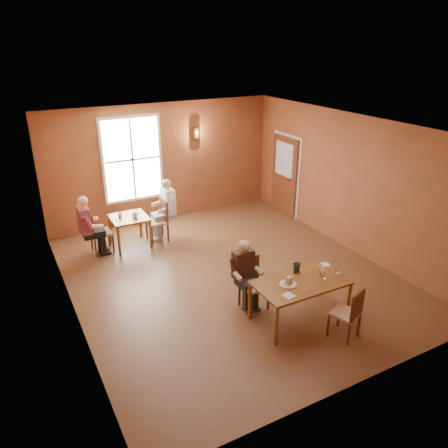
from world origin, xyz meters
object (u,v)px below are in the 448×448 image
chair_diner_white (157,221)px  chair_diner_maroon (101,232)px  chair_empty (345,312)px  second_table (130,231)px  diner_white (157,213)px  main_table (299,300)px  diner_maroon (99,224)px  chair_diner_main (254,285)px  diner_main (255,279)px

chair_diner_white → chair_diner_maroon: size_ratio=1.00×
chair_empty → chair_diner_white: (-1.37, 4.86, 0.04)m
second_table → diner_white: diner_white is taller
chair_empty → second_table: 5.26m
chair_diner_maroon → main_table: bearing=29.3°
diner_maroon → chair_diner_main: bearing=27.9°
chair_diner_white → diner_white: bearing=-90.0°
chair_diner_main → diner_maroon: diner_maroon is taller
chair_empty → diner_white: diner_white is taller
second_table → chair_diner_white: (0.65, 0.00, 0.13)m
main_table → chair_diner_white: chair_diner_white is taller
diner_main → diner_maroon: (-1.85, 3.52, 0.07)m
chair_diner_maroon → diner_maroon: size_ratio=0.72×
diner_maroon → chair_diner_maroon: bearing=90.0°
second_table → chair_diner_maroon: size_ratio=0.83×
chair_diner_main → chair_empty: (0.85, -1.37, -0.02)m
second_table → chair_diner_maroon: (-0.65, 0.00, 0.13)m
diner_maroon → chair_diner_white: bearing=90.0°
diner_main → diner_maroon: size_ratio=0.89×
second_table → diner_maroon: size_ratio=0.60×
main_table → chair_diner_white: bearing=103.8°
main_table → chair_diner_maroon: size_ratio=1.59×
second_table → chair_diner_maroon: chair_diner_maroon is taller
chair_diner_white → chair_diner_maroon: 1.30m
second_table → diner_maroon: bearing=180.0°
chair_empty → diner_white: bearing=84.4°
chair_diner_maroon → diner_maroon: bearing=-90.0°
diner_main → chair_diner_white: size_ratio=1.23×
chair_diner_white → diner_white: (0.03, 0.00, 0.20)m
main_table → chair_diner_maroon: 4.75m
chair_diner_main → chair_empty: 1.61m
diner_main → chair_empty: 1.59m
chair_empty → second_table: size_ratio=1.10×
chair_empty → chair_diner_maroon: bearing=97.7°
diner_white → diner_maroon: 1.36m
chair_empty → diner_white: (-1.34, 4.86, 0.24)m
second_table → chair_empty: bearing=-67.4°
chair_empty → chair_diner_white: bearing=84.7°
main_table → chair_diner_main: chair_diner_main is taller
chair_diner_main → diner_main: bearing=90.0°
diner_white → diner_main: bearing=-172.1°
main_table → diner_main: (-0.50, 0.62, 0.24)m
chair_diner_main → second_table: size_ratio=1.15×
second_table → chair_diner_white: chair_diner_white is taller
main_table → chair_empty: size_ratio=1.74×
main_table → diner_main: bearing=128.9°
chair_empty → chair_diner_main: bearing=100.7°
chair_diner_main → diner_main: (0.00, -0.03, 0.14)m
chair_empty → diner_main: bearing=101.3°
chair_empty → chair_diner_maroon: (-2.67, 4.86, 0.04)m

